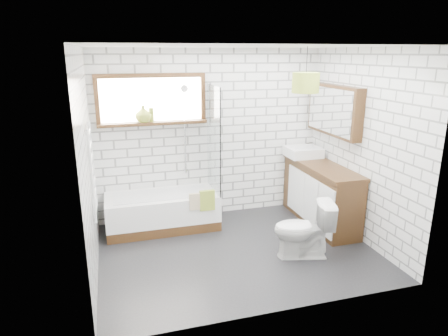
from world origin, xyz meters
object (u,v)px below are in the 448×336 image
object	(u,v)px
basin	(303,152)
pendant	(306,83)
vanity	(321,194)
toilet	(303,230)
bathtub	(162,211)

from	to	relation	value
basin	pendant	world-z (taller)	pendant
vanity	pendant	xyz separation A→B (m)	(-0.69, -0.67, 1.66)
vanity	toilet	xyz separation A→B (m)	(-0.72, -0.87, -0.09)
basin	pendant	distance (m)	1.75
bathtub	basin	distance (m)	2.31
vanity	toilet	distance (m)	1.13
basin	pendant	bearing A→B (deg)	-118.37
vanity	pendant	world-z (taller)	pendant
toilet	vanity	bearing A→B (deg)	154.74
basin	toilet	bearing A→B (deg)	-115.70
vanity	pendant	distance (m)	1.92
basin	pendant	xyz separation A→B (m)	(-0.63, -1.17, 1.14)
bathtub	basin	bearing A→B (deg)	1.51
bathtub	pendant	xyz separation A→B (m)	(1.57, -1.11, 1.85)
bathtub	vanity	world-z (taller)	vanity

